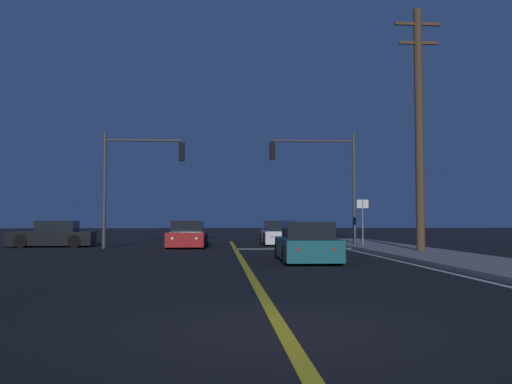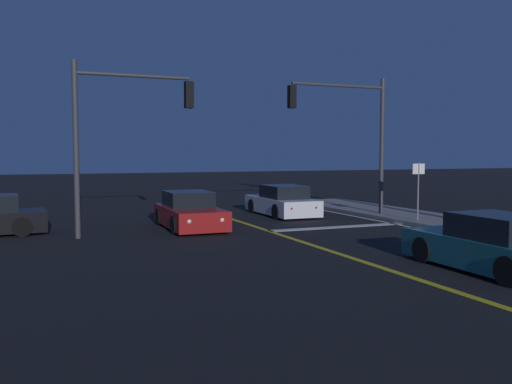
{
  "view_description": "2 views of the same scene",
  "coord_description": "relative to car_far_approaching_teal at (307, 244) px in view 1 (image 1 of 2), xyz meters",
  "views": [
    {
      "loc": [
        -0.83,
        -7.34,
        1.43
      ],
      "look_at": [
        0.82,
        16.74,
        2.6
      ],
      "focal_mm": 39.0,
      "sensor_mm": 36.0,
      "label": 1
    },
    {
      "loc": [
        -7.65,
        1.87,
        2.71
      ],
      "look_at": [
        -1.42,
        16.9,
        1.57
      ],
      "focal_mm": 37.99,
      "sensor_mm": 36.0,
      "label": 2
    }
  ],
  "objects": [
    {
      "name": "lane_line_center",
      "position": [
        -2.15,
        -0.92,
        -0.58
      ],
      "size": [
        0.2,
        35.03,
        0.01
      ],
      "primitive_type": "cube",
      "color": "gold",
      "rests_on": "ground"
    },
    {
      "name": "car_side_waiting_red",
      "position": [
        -4.51,
        9.78,
        0.0
      ],
      "size": [
        1.98,
        4.3,
        1.34
      ],
      "rotation": [
        0.0,
        0.0,
        3.12
      ],
      "color": "maroon",
      "rests_on": "ground"
    },
    {
      "name": "stop_bar",
      "position": [
        0.61,
        7.89,
        -0.58
      ],
      "size": [
        5.53,
        0.5,
        0.01
      ],
      "primitive_type": "cube",
      "color": "silver",
      "rests_on": "ground"
    },
    {
      "name": "traffic_signal_near_right",
      "position": [
        2.56,
        10.19,
        3.41
      ],
      "size": [
        4.56,
        0.28,
        5.93
      ],
      "rotation": [
        0.0,
        0.0,
        3.14
      ],
      "color": "#38383D",
      "rests_on": "ground"
    },
    {
      "name": "car_following_oncoming_black",
      "position": [
        -11.41,
        10.68,
        -0.0
      ],
      "size": [
        4.26,
        2.06,
        1.34
      ],
      "rotation": [
        0.0,
        0.0,
        1.61
      ],
      "color": "black",
      "rests_on": "ground"
    },
    {
      "name": "sidewalk_right",
      "position": [
        4.98,
        -0.92,
        -0.51
      ],
      "size": [
        3.2,
        37.09,
        0.15
      ],
      "primitive_type": "cube",
      "color": "gray",
      "rests_on": "ground"
    },
    {
      "name": "lane_line_edge_right",
      "position": [
        3.13,
        -0.92,
        -0.58
      ],
      "size": [
        0.16,
        35.03,
        0.01
      ],
      "primitive_type": "cube",
      "color": "silver",
      "rests_on": "ground"
    },
    {
      "name": "car_far_approaching_teal",
      "position": [
        0.0,
        0.0,
        0.0
      ],
      "size": [
        1.94,
        4.38,
        1.34
      ],
      "rotation": [
        0.0,
        0.0,
        -0.02
      ],
      "color": "#195960",
      "rests_on": "ground"
    },
    {
      "name": "utility_pole_right",
      "position": [
        5.28,
        3.62,
        4.64
      ],
      "size": [
        1.91,
        0.35,
        10.13
      ],
      "color": "#4C3823",
      "rests_on": "ground"
    },
    {
      "name": "car_parked_curb_white",
      "position": [
        0.41,
        12.25,
        0.0
      ],
      "size": [
        1.94,
        4.52,
        1.34
      ],
      "rotation": [
        0.0,
        0.0,
        -0.02
      ],
      "color": "silver",
      "rests_on": "ground"
    },
    {
      "name": "traffic_signal_far_left",
      "position": [
        -7.07,
        8.79,
        3.21
      ],
      "size": [
        3.95,
        0.28,
        5.68
      ],
      "color": "#38383D",
      "rests_on": "ground"
    },
    {
      "name": "street_sign_corner",
      "position": [
        3.88,
        7.39,
        1.03
      ],
      "size": [
        0.56,
        0.06,
        2.39
      ],
      "color": "slate",
      "rests_on": "ground"
    },
    {
      "name": "ground_plane",
      "position": [
        -2.15,
        -11.22,
        -0.58
      ],
      "size": [
        160.0,
        160.0,
        0.0
      ],
      "primitive_type": "plane",
      "color": "black"
    }
  ]
}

